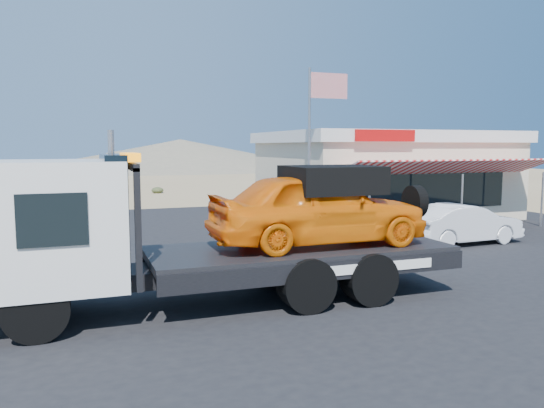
{
  "coord_description": "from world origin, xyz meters",
  "views": [
    {
      "loc": [
        -3.14,
        -12.93,
        3.26
      ],
      "look_at": [
        2.43,
        2.2,
        1.5
      ],
      "focal_mm": 35.0,
      "sensor_mm": 36.0,
      "label": 1
    }
  ],
  "objects_px": {
    "white_sedan": "(463,224)",
    "jerky_store": "(381,173)",
    "flagpole": "(315,132)",
    "tow_truck": "(222,224)"
  },
  "relations": [
    {
      "from": "white_sedan",
      "to": "jerky_store",
      "type": "height_order",
      "value": "jerky_store"
    },
    {
      "from": "jerky_store",
      "to": "flagpole",
      "type": "height_order",
      "value": "flagpole"
    },
    {
      "from": "white_sedan",
      "to": "tow_truck",
      "type": "bearing_deg",
      "value": 109.53
    },
    {
      "from": "jerky_store",
      "to": "tow_truck",
      "type": "bearing_deg",
      "value": -133.47
    },
    {
      "from": "jerky_store",
      "to": "white_sedan",
      "type": "bearing_deg",
      "value": -101.69
    },
    {
      "from": "jerky_store",
      "to": "flagpole",
      "type": "bearing_deg",
      "value": -141.21
    },
    {
      "from": "jerky_store",
      "to": "flagpole",
      "type": "xyz_separation_m",
      "value": [
        -5.57,
        -4.47,
        1.77
      ]
    },
    {
      "from": "white_sedan",
      "to": "jerky_store",
      "type": "relative_size",
      "value": 0.39
    },
    {
      "from": "jerky_store",
      "to": "flagpole",
      "type": "relative_size",
      "value": 1.73
    },
    {
      "from": "tow_truck",
      "to": "white_sedan",
      "type": "relative_size",
      "value": 2.31
    }
  ]
}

